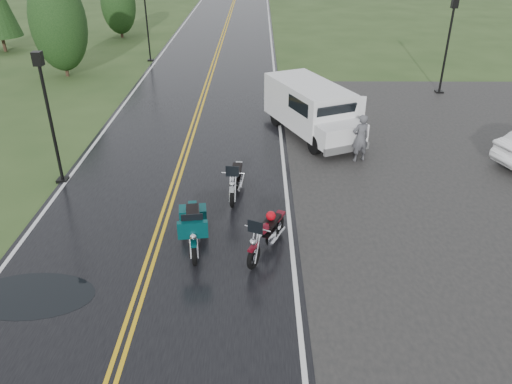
% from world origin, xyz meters
% --- Properties ---
extents(ground, '(120.00, 120.00, 0.00)m').
position_xyz_m(ground, '(0.00, 0.00, 0.00)').
color(ground, '#2D471E').
rests_on(ground, ground).
extents(road, '(8.00, 100.00, 0.04)m').
position_xyz_m(road, '(0.00, 10.00, 0.02)').
color(road, black).
rests_on(road, ground).
extents(parking_pad, '(14.00, 24.00, 0.03)m').
position_xyz_m(parking_pad, '(11.00, 5.00, 0.01)').
color(parking_pad, black).
rests_on(parking_pad, ground).
extents(motorcycle_red, '(1.66, 2.40, 1.33)m').
position_xyz_m(motorcycle_red, '(2.75, -0.38, 0.67)').
color(motorcycle_red, '#590A15').
rests_on(motorcycle_red, ground).
extents(motorcycle_teal, '(1.20, 2.53, 1.44)m').
position_xyz_m(motorcycle_teal, '(1.21, -0.22, 0.72)').
color(motorcycle_teal, '#053A3C').
rests_on(motorcycle_teal, ground).
extents(motorcycle_silver, '(0.99, 2.32, 1.34)m').
position_xyz_m(motorcycle_silver, '(2.06, 2.77, 0.67)').
color(motorcycle_silver, '#9A9DA2').
rests_on(motorcycle_silver, ground).
extents(van_white, '(4.19, 5.95, 2.19)m').
position_xyz_m(van_white, '(5.05, 6.94, 1.10)').
color(van_white, white).
rests_on(van_white, ground).
extents(person_at_van, '(0.77, 0.63, 1.81)m').
position_xyz_m(person_at_van, '(6.64, 6.34, 0.90)').
color(person_at_van, '#4E4E53').
rests_on(person_at_van, ground).
extents(lamp_post_near_left, '(0.39, 0.39, 4.52)m').
position_xyz_m(lamp_post_near_left, '(-3.95, 4.59, 2.26)').
color(lamp_post_near_left, black).
rests_on(lamp_post_near_left, ground).
extents(lamp_post_far_left, '(0.36, 0.36, 4.22)m').
position_xyz_m(lamp_post_far_left, '(-4.20, 21.79, 2.11)').
color(lamp_post_far_left, black).
rests_on(lamp_post_far_left, ground).
extents(lamp_post_far_right, '(0.41, 0.41, 4.78)m').
position_xyz_m(lamp_post_far_right, '(12.42, 14.94, 2.39)').
color(lamp_post_far_right, black).
rests_on(lamp_post_far_right, ground).
extents(tree_left_mid, '(3.11, 3.11, 4.87)m').
position_xyz_m(tree_left_mid, '(-8.37, 18.11, 2.43)').
color(tree_left_mid, '#1E3D19').
rests_on(tree_left_mid, ground).
extents(tree_left_far, '(2.61, 2.61, 4.01)m').
position_xyz_m(tree_left_far, '(-7.87, 29.30, 2.01)').
color(tree_left_far, '#1E3D19').
rests_on(tree_left_far, ground).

